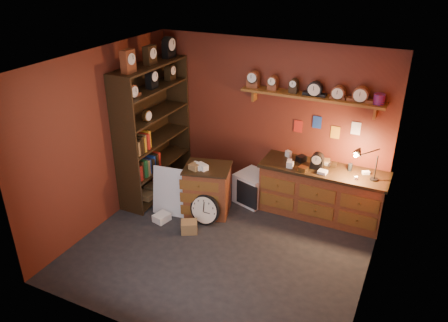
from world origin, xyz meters
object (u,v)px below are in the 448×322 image
workbench (322,190)px  big_round_clock (205,210)px  shelving_unit (152,126)px  low_cabinet (208,188)px

workbench → big_round_clock: 1.89m
shelving_unit → big_round_clock: size_ratio=5.17×
big_round_clock → workbench: bearing=32.9°
workbench → big_round_clock: size_ratio=3.97×
shelving_unit → low_cabinet: 1.43m
workbench → low_cabinet: (-1.69, -0.71, -0.03)m
workbench → low_cabinet: 1.83m
low_cabinet → big_round_clock: 0.39m
low_cabinet → workbench: bearing=7.3°
shelving_unit → workbench: size_ratio=1.30×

